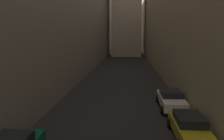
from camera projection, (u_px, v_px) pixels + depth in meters
name	position (u px, v px, depth m)	size (l,w,h in m)	color
ground_plane	(125.00, 66.00, 44.20)	(264.00, 264.00, 0.00)	black
building_block_left	(69.00, 11.00, 45.40)	(12.07, 108.00, 22.03)	slate
building_block_right	(182.00, 4.00, 43.49)	(11.20, 108.00, 24.39)	gray
parked_car_right_third	(189.00, 126.00, 12.82)	(1.89, 4.26, 1.46)	#A59919
parked_car_right_far	(171.00, 99.00, 18.37)	(2.04, 4.58, 1.47)	silver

